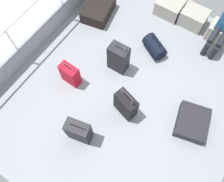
{
  "coord_description": "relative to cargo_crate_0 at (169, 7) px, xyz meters",
  "views": [
    {
      "loc": [
        0.77,
        -1.79,
        4.17
      ],
      "look_at": [
        -0.2,
        -0.34,
        0.25
      ],
      "focal_mm": 36.96,
      "sensor_mm": 36.0,
      "label": 1
    }
  ],
  "objects": [
    {
      "name": "ground_plane",
      "position": [
        0.3,
        -2.15,
        -0.2
      ],
      "size": [
        4.4,
        5.2,
        0.06
      ],
      "primitive_type": "cube",
      "color": "gray"
    },
    {
      "name": "gunwale_port",
      "position": [
        -1.87,
        -2.15,
        0.05
      ],
      "size": [
        0.06,
        5.2,
        0.45
      ],
      "primitive_type": "cube",
      "color": "gray",
      "rests_on": "ground_plane"
    },
    {
      "name": "railing_port",
      "position": [
        -1.87,
        -2.15,
        0.61
      ],
      "size": [
        0.04,
        4.2,
        1.02
      ],
      "color": "silver",
      "rests_on": "ground_plane"
    },
    {
      "name": "sea_wake",
      "position": [
        -3.3,
        -2.15,
        -0.51
      ],
      "size": [
        12.0,
        12.0,
        0.01
      ],
      "color": "teal",
      "rests_on": "ground_plane"
    },
    {
      "name": "cargo_crate_0",
      "position": [
        0.0,
        0.0,
        0.0
      ],
      "size": [
        0.6,
        0.48,
        0.34
      ],
      "color": "gray",
      "rests_on": "ground_plane"
    },
    {
      "name": "cargo_crate_1",
      "position": [
        0.59,
        0.02,
        0.01
      ],
      "size": [
        0.58,
        0.45,
        0.36
      ],
      "color": "gray",
      "rests_on": "ground_plane"
    },
    {
      "name": "cargo_crate_2",
      "position": [
        1.25,
        -0.04,
        0.01
      ],
      "size": [
        0.54,
        0.39,
        0.37
      ],
      "color": "#9E9989",
      "rests_on": "ground_plane"
    },
    {
      "name": "suitcase_0",
      "position": [
        -0.77,
        -2.65,
        0.08
      ],
      "size": [
        0.37,
        0.21,
        0.6
      ],
      "color": "#B70C1E",
      "rests_on": "ground_plane"
    },
    {
      "name": "suitcase_1",
      "position": [
        0.46,
        -2.59,
        0.12
      ],
      "size": [
        0.47,
        0.33,
        0.77
      ],
      "color": "black",
      "rests_on": "ground_plane"
    },
    {
      "name": "suitcase_2",
      "position": [
        -0.17,
        -1.86,
        0.16
      ],
      "size": [
        0.38,
        0.26,
        0.84
      ],
      "color": "black",
      "rests_on": "ground_plane"
    },
    {
      "name": "suitcase_3",
      "position": [
        1.62,
        -2.15,
        -0.06
      ],
      "size": [
        0.68,
        0.76,
        0.23
      ],
      "color": "black",
      "rests_on": "ground_plane"
    },
    {
      "name": "suitcase_4",
      "position": [
        -1.32,
        -0.93,
        -0.03
      ],
      "size": [
        0.71,
        0.9,
        0.28
      ],
      "color": "black",
      "rests_on": "ground_plane"
    },
    {
      "name": "suitcase_5",
      "position": [
        0.06,
        -3.45,
        0.14
      ],
      "size": [
        0.45,
        0.31,
        0.73
      ],
      "color": "black",
      "rests_on": "ground_plane"
    },
    {
      "name": "duffel_bag",
      "position": [
        0.25,
        -1.11,
        -0.02
      ],
      "size": [
        0.6,
        0.51,
        0.44
      ],
      "color": "black",
      "rests_on": "ground_plane"
    }
  ]
}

